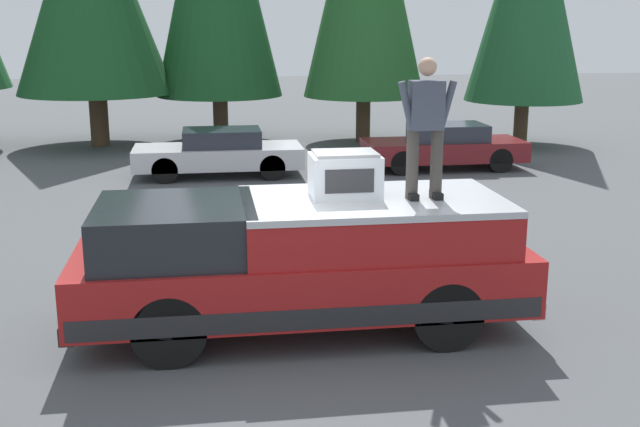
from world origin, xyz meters
name	(u,v)px	position (x,y,z in m)	size (l,w,h in m)	color
ground_plane	(277,335)	(0.00, 0.00, 0.00)	(90.00, 90.00, 0.00)	#4C4F51
pickup_truck	(302,262)	(0.19, -0.34, 0.87)	(2.01, 5.54, 1.65)	maroon
compressor_unit	(345,175)	(0.30, -0.88, 1.93)	(0.65, 0.84, 0.56)	silver
person_on_truck_bed	(426,124)	(0.08, -1.82, 2.55)	(0.29, 0.72, 1.69)	#423D38
parked_car_maroon	(444,146)	(10.45, -5.32, 0.58)	(1.64, 4.10, 1.16)	maroon
parked_car_silver	(219,153)	(10.30, 0.47, 0.58)	(1.64, 4.10, 1.16)	silver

